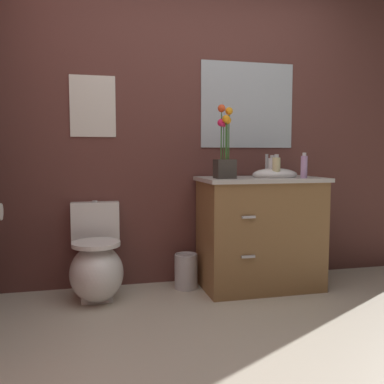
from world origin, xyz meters
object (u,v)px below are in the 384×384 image
object	(u,v)px
wall_mirror	(248,105)
lotion_bottle	(273,167)
toilet	(96,265)
wall_poster	(93,106)
trash_bin	(186,271)
vanity_cabinet	(260,231)
hand_wash_bottle	(276,167)
flower_vase	(225,153)
soap_bottle	(304,166)

from	to	relation	value
wall_mirror	lotion_bottle	bearing A→B (deg)	-64.91
toilet	wall_poster	bearing A→B (deg)	90.00
trash_bin	wall_poster	bearing A→B (deg)	164.28
toilet	lotion_bottle	xyz separation A→B (m)	(1.37, 0.02, 0.70)
toilet	vanity_cabinet	xyz separation A→B (m)	(1.25, -0.03, 0.20)
lotion_bottle	hand_wash_bottle	distance (m)	0.13
flower_vase	trash_bin	bearing A→B (deg)	143.51
flower_vase	hand_wash_bottle	size ratio (longest dim) A/B	3.03
vanity_cabinet	soap_bottle	size ratio (longest dim) A/B	5.50
hand_wash_bottle	wall_mirror	distance (m)	0.63
flower_vase	soap_bottle	size ratio (longest dim) A/B	2.83
flower_vase	hand_wash_bottle	world-z (taller)	flower_vase
soap_bottle	wall_mirror	world-z (taller)	wall_mirror
lotion_bottle	wall_mirror	distance (m)	0.58
toilet	soap_bottle	distance (m)	1.69
vanity_cabinet	lotion_bottle	size ratio (longest dim) A/B	6.09
soap_bottle	wall_mirror	bearing A→B (deg)	120.02
flower_vase	vanity_cabinet	bearing A→B (deg)	14.53
flower_vase	wall_mirror	size ratio (longest dim) A/B	0.67
vanity_cabinet	flower_vase	world-z (taller)	flower_vase
soap_bottle	hand_wash_bottle	world-z (taller)	soap_bottle
soap_bottle	lotion_bottle	world-z (taller)	soap_bottle
wall_poster	lotion_bottle	bearing A→B (deg)	-10.45
hand_wash_bottle	trash_bin	xyz separation A→B (m)	(-0.66, 0.18, -0.81)
toilet	wall_poster	xyz separation A→B (m)	(0.00, 0.27, 1.16)
vanity_cabinet	flower_vase	size ratio (longest dim) A/B	1.94
soap_bottle	toilet	bearing A→B (deg)	172.38
vanity_cabinet	trash_bin	size ratio (longest dim) A/B	3.85
flower_vase	wall_mirror	bearing A→B (deg)	49.82
trash_bin	wall_mirror	bearing A→B (deg)	18.64
vanity_cabinet	flower_vase	distance (m)	0.69
flower_vase	trash_bin	xyz separation A→B (m)	(-0.25, 0.19, -0.92)
toilet	hand_wash_bottle	bearing A→B (deg)	-4.61
toilet	wall_mirror	world-z (taller)	wall_mirror
soap_bottle	trash_bin	distance (m)	1.21
wall_mirror	hand_wash_bottle	bearing A→B (deg)	-76.11
soap_bottle	trash_bin	bearing A→B (deg)	161.63
hand_wash_bottle	flower_vase	bearing A→B (deg)	-179.81
flower_vase	wall_mirror	world-z (taller)	wall_mirror
trash_bin	lotion_bottle	bearing A→B (deg)	-5.03
toilet	soap_bottle	xyz separation A→B (m)	(1.52, -0.20, 0.71)
soap_bottle	trash_bin	size ratio (longest dim) A/B	0.70
trash_bin	toilet	bearing A→B (deg)	-173.67
trash_bin	flower_vase	bearing A→B (deg)	-36.49
hand_wash_bottle	wall_poster	bearing A→B (deg)	164.37
soap_bottle	wall_mirror	distance (m)	0.74
lotion_bottle	wall_poster	xyz separation A→B (m)	(-1.37, 0.25, 0.46)
wall_poster	wall_mirror	bearing A→B (deg)	0.00
soap_bottle	wall_mirror	xyz separation A→B (m)	(-0.27, 0.47, 0.50)
vanity_cabinet	hand_wash_bottle	bearing A→B (deg)	-42.23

